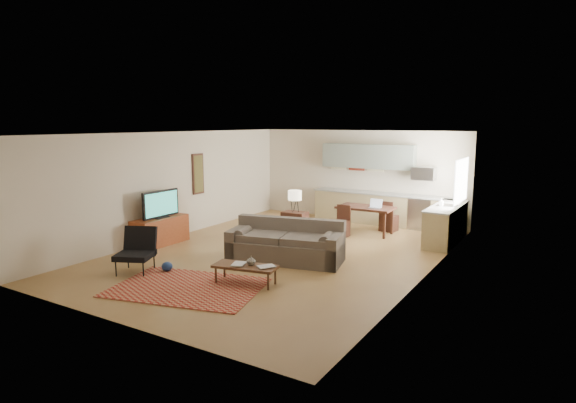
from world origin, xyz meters
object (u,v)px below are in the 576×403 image
Objects in this scene: coffee_table at (245,274)px; armchair at (135,251)px; dining_table at (365,220)px; tv_credenza at (160,231)px; console_table at (295,225)px; sofa at (285,241)px.

armchair reaches higher than coffee_table.
tv_credenza is at bearing -137.42° from dining_table.
tv_credenza is at bearing 98.33° from armchair.
console_table reaches higher than tv_credenza.
armchair is 0.60× the size of dining_table.
coffee_table is at bearing -98.59° from sofa.
sofa is 1.97m from console_table.
coffee_table is at bearing -76.87° from console_table.
console_table is at bearing 101.22° from sofa.
coffee_table is at bearing -20.22° from tv_credenza.
tv_credenza is (-1.23, 1.86, -0.11)m from armchair.
console_table is 1.98m from dining_table.
tv_credenza is at bearing -142.25° from console_table.
sofa is 2.87× the size of armchair.
console_table is at bearing 94.41° from coffee_table.
dining_table is (0.48, 3.28, -0.07)m from sofa.
armchair is 2.23m from tv_credenza.
tv_credenza is 2.04× the size of console_table.
sofa reaches higher than dining_table.
tv_credenza is at bearing 172.62° from sofa.
dining_table reaches higher than coffee_table.
dining_table is (1.30, 1.49, 0.02)m from console_table.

